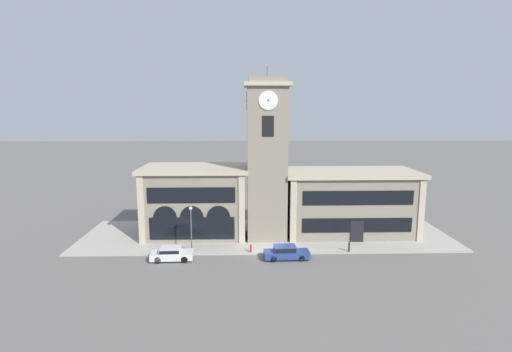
{
  "coord_description": "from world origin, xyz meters",
  "views": [
    {
      "loc": [
        -2.45,
        -39.72,
        15.06
      ],
      "look_at": [
        -1.3,
        3.43,
        7.79
      ],
      "focal_mm": 28.0,
      "sensor_mm": 36.0,
      "label": 1
    }
  ],
  "objects_px": {
    "parked_car_near": "(172,253)",
    "fire_hydrant": "(251,248)",
    "street_lamp": "(191,222)",
    "bollard": "(349,247)",
    "parked_car_mid": "(286,252)"
  },
  "relations": [
    {
      "from": "parked_car_near",
      "to": "street_lamp",
      "type": "height_order",
      "value": "street_lamp"
    },
    {
      "from": "parked_car_mid",
      "to": "street_lamp",
      "type": "bearing_deg",
      "value": 168.42
    },
    {
      "from": "street_lamp",
      "to": "fire_hydrant",
      "type": "bearing_deg",
      "value": 0.45
    },
    {
      "from": "bollard",
      "to": "street_lamp",
      "type": "bearing_deg",
      "value": 179.75
    },
    {
      "from": "street_lamp",
      "to": "bollard",
      "type": "height_order",
      "value": "street_lamp"
    },
    {
      "from": "parked_car_near",
      "to": "parked_car_mid",
      "type": "relative_size",
      "value": 0.92
    },
    {
      "from": "parked_car_near",
      "to": "fire_hydrant",
      "type": "bearing_deg",
      "value": 9.32
    },
    {
      "from": "parked_car_near",
      "to": "parked_car_mid",
      "type": "xyz_separation_m",
      "value": [
        11.55,
        -0.0,
        0.02
      ]
    },
    {
      "from": "bollard",
      "to": "fire_hydrant",
      "type": "height_order",
      "value": "bollard"
    },
    {
      "from": "parked_car_near",
      "to": "fire_hydrant",
      "type": "xyz_separation_m",
      "value": [
        8.0,
        1.64,
        -0.13
      ]
    },
    {
      "from": "parked_car_mid",
      "to": "bollard",
      "type": "bearing_deg",
      "value": 10.25
    },
    {
      "from": "fire_hydrant",
      "to": "street_lamp",
      "type": "bearing_deg",
      "value": -179.55
    },
    {
      "from": "parked_car_near",
      "to": "fire_hydrant",
      "type": "relative_size",
      "value": 4.91
    },
    {
      "from": "parked_car_mid",
      "to": "parked_car_near",
      "type": "bearing_deg",
      "value": 177.72
    },
    {
      "from": "street_lamp",
      "to": "bollard",
      "type": "xyz_separation_m",
      "value": [
        16.58,
        -0.07,
        -2.83
      ]
    }
  ]
}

